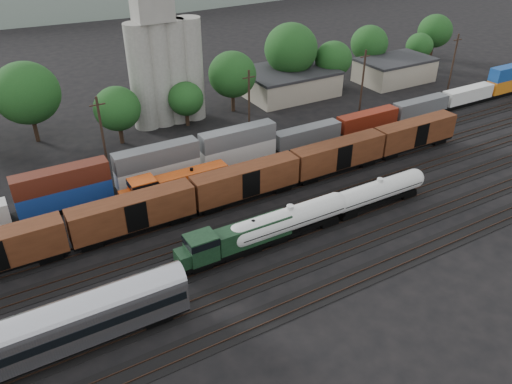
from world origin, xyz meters
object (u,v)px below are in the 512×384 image
green_locomotive (232,241)px  grain_silo (165,61)px  passenger_coach (48,332)px  orange_locomotive (173,185)px  tank_car_a (290,220)px

green_locomotive → grain_silo: size_ratio=0.53×
passenger_coach → orange_locomotive: 27.91m
grain_silo → orange_locomotive: bearing=-110.5°
tank_car_a → passenger_coach: 28.63m
tank_car_a → grain_silo: size_ratio=0.57×
green_locomotive → passenger_coach: bearing=-166.3°
orange_locomotive → tank_car_a: bearing=-59.8°
green_locomotive → grain_silo: 42.84m
orange_locomotive → grain_silo: bearing=69.5°
tank_car_a → grain_silo: grain_silo is taller
green_locomotive → passenger_coach: (-20.51, -5.00, 1.12)m
passenger_coach → grain_silo: size_ratio=0.86×
tank_car_a → orange_locomotive: (-8.74, 15.00, -0.21)m
passenger_coach → green_locomotive: bearing=13.7°
tank_car_a → grain_silo: 41.92m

